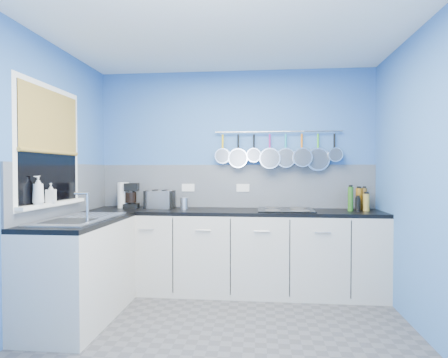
% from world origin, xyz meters
% --- Properties ---
extents(floor, '(3.20, 3.00, 0.02)m').
position_xyz_m(floor, '(0.00, 0.00, -0.01)').
color(floor, '#47474C').
rests_on(floor, ground).
extents(ceiling, '(3.20, 3.00, 0.02)m').
position_xyz_m(ceiling, '(0.00, 0.00, 2.51)').
color(ceiling, white).
rests_on(ceiling, ground).
extents(wall_back, '(3.20, 0.02, 2.50)m').
position_xyz_m(wall_back, '(0.00, 1.51, 1.25)').
color(wall_back, '#3868AF').
rests_on(wall_back, ground).
extents(wall_front, '(3.20, 0.02, 2.50)m').
position_xyz_m(wall_front, '(0.00, -1.51, 1.25)').
color(wall_front, '#3868AF').
rests_on(wall_front, ground).
extents(wall_left, '(0.02, 3.00, 2.50)m').
position_xyz_m(wall_left, '(-1.61, 0.00, 1.25)').
color(wall_left, '#3868AF').
rests_on(wall_left, ground).
extents(wall_right, '(0.02, 3.00, 2.50)m').
position_xyz_m(wall_right, '(1.61, 0.00, 1.25)').
color(wall_right, '#3868AF').
rests_on(wall_right, ground).
extents(backsplash_back, '(3.20, 0.02, 0.50)m').
position_xyz_m(backsplash_back, '(0.00, 1.49, 1.15)').
color(backsplash_back, slate).
rests_on(backsplash_back, wall_back).
extents(backsplash_left, '(0.02, 1.80, 0.50)m').
position_xyz_m(backsplash_left, '(-1.59, 0.60, 1.15)').
color(backsplash_left, slate).
rests_on(backsplash_left, wall_left).
extents(cabinet_run_back, '(3.20, 0.60, 0.86)m').
position_xyz_m(cabinet_run_back, '(0.00, 1.20, 0.43)').
color(cabinet_run_back, '#BAB4AC').
rests_on(cabinet_run_back, ground).
extents(worktop_back, '(3.20, 0.60, 0.04)m').
position_xyz_m(worktop_back, '(0.00, 1.20, 0.88)').
color(worktop_back, black).
rests_on(worktop_back, cabinet_run_back).
extents(cabinet_run_left, '(0.60, 1.20, 0.86)m').
position_xyz_m(cabinet_run_left, '(-1.30, 0.30, 0.43)').
color(cabinet_run_left, '#BAB4AC').
rests_on(cabinet_run_left, ground).
extents(worktop_left, '(0.60, 1.20, 0.04)m').
position_xyz_m(worktop_left, '(-1.30, 0.30, 0.88)').
color(worktop_left, black).
rests_on(worktop_left, cabinet_run_left).
extents(window_frame, '(0.01, 1.00, 1.10)m').
position_xyz_m(window_frame, '(-1.58, 0.30, 1.55)').
color(window_frame, white).
rests_on(window_frame, wall_left).
extents(window_glass, '(0.01, 0.90, 1.00)m').
position_xyz_m(window_glass, '(-1.57, 0.30, 1.55)').
color(window_glass, black).
rests_on(window_glass, wall_left).
extents(bamboo_blind, '(0.01, 0.90, 0.55)m').
position_xyz_m(bamboo_blind, '(-1.56, 0.30, 1.77)').
color(bamboo_blind, '#A78231').
rests_on(bamboo_blind, wall_left).
extents(window_sill, '(0.10, 0.98, 0.03)m').
position_xyz_m(window_sill, '(-1.55, 0.30, 1.04)').
color(window_sill, white).
rests_on(window_sill, wall_left).
extents(sink_unit, '(0.50, 0.95, 0.01)m').
position_xyz_m(sink_unit, '(-1.30, 0.30, 0.90)').
color(sink_unit, silver).
rests_on(sink_unit, worktop_left).
extents(mixer_tap, '(0.12, 0.08, 0.26)m').
position_xyz_m(mixer_tap, '(-1.14, 0.12, 1.03)').
color(mixer_tap, silver).
rests_on(mixer_tap, worktop_left).
extents(socket_left, '(0.15, 0.01, 0.09)m').
position_xyz_m(socket_left, '(-0.55, 1.48, 1.13)').
color(socket_left, white).
rests_on(socket_left, backsplash_back).
extents(socket_right, '(0.15, 0.01, 0.09)m').
position_xyz_m(socket_right, '(0.10, 1.48, 1.13)').
color(socket_right, white).
rests_on(socket_right, backsplash_back).
extents(pot_rail, '(1.45, 0.02, 0.02)m').
position_xyz_m(pot_rail, '(0.50, 1.45, 1.78)').
color(pot_rail, silver).
rests_on(pot_rail, wall_back).
extents(soap_bottle_a, '(0.11, 0.11, 0.24)m').
position_xyz_m(soap_bottle_a, '(-1.53, 0.05, 1.17)').
color(soap_bottle_a, white).
rests_on(soap_bottle_a, window_sill).
extents(soap_bottle_b, '(0.10, 0.10, 0.17)m').
position_xyz_m(soap_bottle_b, '(-1.53, 0.24, 1.14)').
color(soap_bottle_b, white).
rests_on(soap_bottle_b, window_sill).
extents(paper_towel, '(0.15, 0.15, 0.29)m').
position_xyz_m(paper_towel, '(-1.27, 1.29, 1.05)').
color(paper_towel, white).
rests_on(paper_towel, worktop_back).
extents(coffee_maker, '(0.19, 0.21, 0.29)m').
position_xyz_m(coffee_maker, '(-1.17, 1.27, 1.04)').
color(coffee_maker, black).
rests_on(coffee_maker, worktop_back).
extents(toaster, '(0.34, 0.23, 0.20)m').
position_xyz_m(toaster, '(-0.85, 1.31, 1.00)').
color(toaster, silver).
rests_on(toaster, worktop_back).
extents(canister, '(0.09, 0.09, 0.13)m').
position_xyz_m(canister, '(-0.55, 1.23, 0.96)').
color(canister, silver).
rests_on(canister, worktop_back).
extents(hob, '(0.59, 0.52, 0.01)m').
position_xyz_m(hob, '(0.58, 1.21, 0.91)').
color(hob, black).
rests_on(hob, worktop_back).
extents(pan_0, '(0.18, 0.07, 0.37)m').
position_xyz_m(pan_0, '(-0.13, 1.44, 1.60)').
color(pan_0, silver).
rests_on(pan_0, pot_rail).
extents(pan_1, '(0.23, 0.07, 0.42)m').
position_xyz_m(pan_1, '(0.05, 1.44, 1.57)').
color(pan_1, silver).
rests_on(pan_1, pot_rail).
extents(pan_2, '(0.16, 0.11, 0.35)m').
position_xyz_m(pan_2, '(0.23, 1.44, 1.60)').
color(pan_2, silver).
rests_on(pan_2, pot_rail).
extents(pan_3, '(0.24, 0.12, 0.43)m').
position_xyz_m(pan_3, '(0.41, 1.44, 1.57)').
color(pan_3, silver).
rests_on(pan_3, pot_rail).
extents(pan_4, '(0.23, 0.08, 0.42)m').
position_xyz_m(pan_4, '(0.59, 1.44, 1.57)').
color(pan_4, silver).
rests_on(pan_4, pot_rail).
extents(pan_5, '(0.22, 0.13, 0.41)m').
position_xyz_m(pan_5, '(0.77, 1.44, 1.58)').
color(pan_5, silver).
rests_on(pan_5, pot_rail).
extents(pan_6, '(0.26, 0.05, 0.45)m').
position_xyz_m(pan_6, '(0.95, 1.44, 1.56)').
color(pan_6, silver).
rests_on(pan_6, pot_rail).
extents(pan_7, '(0.16, 0.10, 0.35)m').
position_xyz_m(pan_7, '(1.14, 1.44, 1.60)').
color(pan_7, silver).
rests_on(pan_7, pot_rail).
extents(condiment_0, '(0.05, 0.05, 0.24)m').
position_xyz_m(condiment_0, '(1.43, 1.31, 1.02)').
color(condiment_0, brown).
rests_on(condiment_0, worktop_back).
extents(condiment_1, '(0.07, 0.07, 0.24)m').
position_xyz_m(condiment_1, '(1.38, 1.32, 1.02)').
color(condiment_1, '#8C5914').
rests_on(condiment_1, worktop_back).
extents(condiment_2, '(0.06, 0.06, 0.19)m').
position_xyz_m(condiment_2, '(1.29, 1.32, 1.00)').
color(condiment_2, black).
rests_on(condiment_2, worktop_back).
extents(condiment_3, '(0.07, 0.07, 0.18)m').
position_xyz_m(condiment_3, '(1.43, 1.24, 0.99)').
color(condiment_3, olive).
rests_on(condiment_3, worktop_back).
extents(condiment_4, '(0.05, 0.05, 0.15)m').
position_xyz_m(condiment_4, '(1.34, 1.23, 0.97)').
color(condiment_4, black).
rests_on(condiment_4, worktop_back).
extents(condiment_5, '(0.06, 0.06, 0.26)m').
position_xyz_m(condiment_5, '(1.27, 1.22, 1.03)').
color(condiment_5, '#265919').
rests_on(condiment_5, worktop_back).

